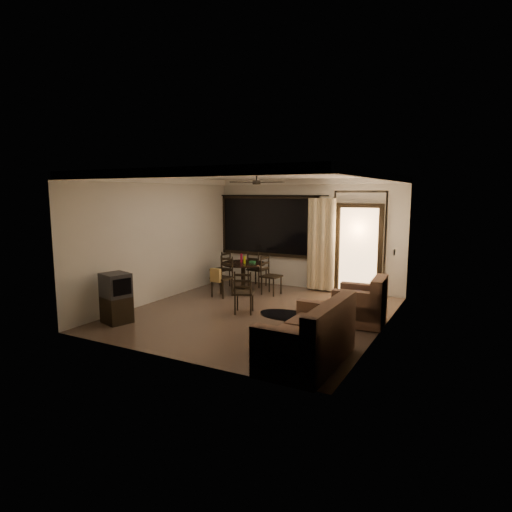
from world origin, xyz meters
The scene contains 12 objects.
ground centered at (0.00, 0.00, 0.00)m, with size 5.50×5.50×0.00m, color #7F6651.
room_shell centered at (0.59, 1.77, 1.83)m, with size 5.50×6.70×5.50m.
dining_table centered at (-1.30, 1.73, 0.55)m, with size 1.12×1.12×0.92m.
dining_chair_west centered at (-2.04, 1.82, 0.28)m, with size 0.47×0.47×0.95m.
dining_chair_east centered at (-0.47, 1.63, 0.28)m, with size 0.47×0.47×0.95m.
dining_chair_south centered at (-1.40, 0.87, 0.31)m, with size 0.47×0.52×0.95m.
dining_chair_north centered at (-1.21, 2.29, 0.28)m, with size 0.47×0.47×0.95m.
tv_cabinet centered at (-2.05, -1.81, 0.48)m, with size 0.60×0.57×0.95m.
sofa centered at (1.93, -1.97, 0.37)m, with size 0.94×1.74×0.92m.
armchair centered at (2.11, 0.28, 0.37)m, with size 0.95×0.95×0.89m.
coffee_table centered at (1.18, -1.13, 0.28)m, with size 0.97×0.58×0.42m.
side_chair centered at (-0.23, -0.12, 0.27)m, with size 0.51×0.51×0.89m.
Camera 1 is at (4.00, -7.51, 2.44)m, focal length 30.00 mm.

